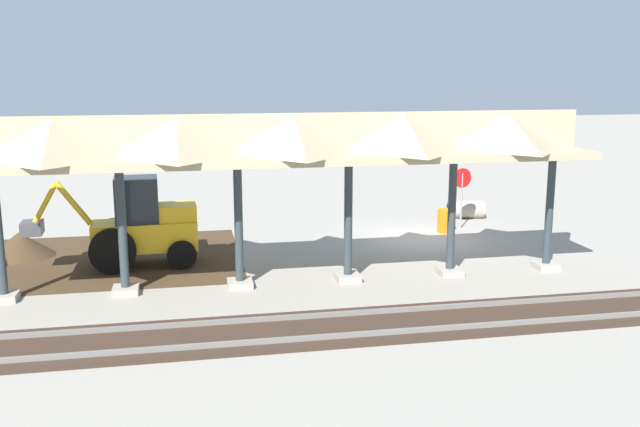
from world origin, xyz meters
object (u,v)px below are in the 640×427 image
object	(u,v)px
backhoe	(140,226)
traffic_barrel	(445,221)
concrete_pipe	(465,209)
stop_sign	(462,185)

from	to	relation	value
backhoe	traffic_barrel	bearing A→B (deg)	-167.38
concrete_pipe	traffic_barrel	distance (m)	2.94
backhoe	concrete_pipe	xyz separation A→B (m)	(-12.82, -4.80, -0.90)
backhoe	concrete_pipe	bearing A→B (deg)	-159.47
traffic_barrel	backhoe	bearing A→B (deg)	12.62
concrete_pipe	traffic_barrel	world-z (taller)	traffic_barrel
backhoe	stop_sign	bearing A→B (deg)	-165.73
stop_sign	traffic_barrel	xyz separation A→B (m)	(0.86, 0.56, -1.25)
stop_sign	concrete_pipe	xyz separation A→B (m)	(-0.92, -1.78, -1.33)
stop_sign	backhoe	bearing A→B (deg)	14.27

